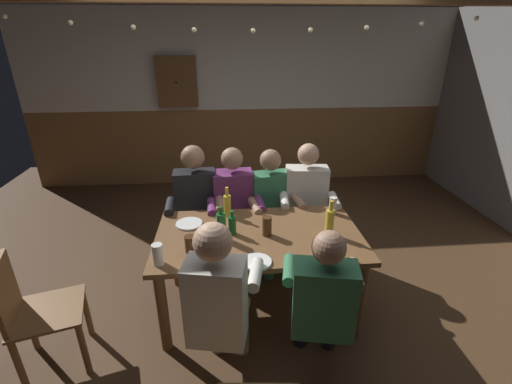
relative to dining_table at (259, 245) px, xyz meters
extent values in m
plane|color=#4C331E|center=(0.00, 0.18, -0.63)|extent=(7.51, 7.51, 0.00)
cube|color=silver|center=(0.00, 3.03, 1.22)|extent=(6.26, 0.12, 1.39)
cube|color=brown|center=(0.00, 3.03, -0.05)|extent=(6.26, 0.12, 1.15)
cube|color=brown|center=(0.00, 0.00, 0.08)|extent=(1.62, 0.92, 0.04)
cylinder|color=brown|center=(-0.73, -0.38, -0.28)|extent=(0.08, 0.08, 0.69)
cylinder|color=brown|center=(0.73, -0.38, -0.28)|extent=(0.08, 0.08, 0.69)
cylinder|color=brown|center=(-0.73, 0.38, -0.28)|extent=(0.08, 0.08, 0.69)
cylinder|color=brown|center=(0.73, 0.38, -0.28)|extent=(0.08, 0.08, 0.69)
cube|color=black|center=(-0.55, 0.76, 0.10)|extent=(0.40, 0.22, 0.54)
sphere|color=#9E755B|center=(-0.55, 0.76, 0.51)|extent=(0.22, 0.22, 0.22)
cylinder|color=silver|center=(-0.43, 0.62, -0.15)|extent=(0.15, 0.39, 0.13)
cylinder|color=silver|center=(-0.65, 0.61, -0.15)|extent=(0.15, 0.39, 0.13)
cylinder|color=silver|center=(-0.42, 0.43, -0.41)|extent=(0.10, 0.10, 0.42)
cylinder|color=silver|center=(-0.64, 0.42, -0.41)|extent=(0.10, 0.10, 0.42)
cylinder|color=#9E755B|center=(-0.31, 0.53, 0.13)|extent=(0.09, 0.28, 0.08)
cylinder|color=black|center=(-0.76, 0.51, 0.13)|extent=(0.09, 0.28, 0.08)
cube|color=#6B2D66|center=(-0.18, 0.76, 0.09)|extent=(0.40, 0.26, 0.52)
sphere|color=#9E755B|center=(-0.18, 0.76, 0.49)|extent=(0.21, 0.21, 0.21)
cylinder|color=silver|center=(-0.07, 0.62, -0.15)|extent=(0.16, 0.42, 0.13)
cylinder|color=silver|center=(-0.28, 0.61, -0.15)|extent=(0.16, 0.42, 0.13)
cylinder|color=silver|center=(-0.05, 0.42, -0.41)|extent=(0.10, 0.10, 0.42)
cylinder|color=silver|center=(-0.26, 0.40, -0.41)|extent=(0.10, 0.10, 0.42)
cylinder|color=#6B2D66|center=(0.06, 0.52, 0.12)|extent=(0.10, 0.29, 0.08)
cylinder|color=#6B2D66|center=(-0.38, 0.49, 0.12)|extent=(0.10, 0.29, 0.08)
cube|color=#33724C|center=(0.18, 0.76, 0.08)|extent=(0.39, 0.26, 0.49)
sphere|color=#9E755B|center=(0.18, 0.76, 0.46)|extent=(0.20, 0.20, 0.20)
cylinder|color=#33724C|center=(0.30, 0.63, -0.15)|extent=(0.19, 0.41, 0.13)
cylinder|color=#33724C|center=(0.11, 0.60, -0.15)|extent=(0.19, 0.41, 0.13)
cylinder|color=#33724C|center=(0.34, 0.43, -0.41)|extent=(0.10, 0.10, 0.42)
cylinder|color=#33724C|center=(0.14, 0.40, -0.41)|extent=(0.10, 0.10, 0.42)
cylinder|color=#9E755B|center=(0.43, 0.56, 0.11)|extent=(0.12, 0.29, 0.08)
cylinder|color=#9E755B|center=(0.01, 0.49, 0.11)|extent=(0.12, 0.29, 0.08)
cube|color=silver|center=(0.55, 0.76, 0.10)|extent=(0.43, 0.25, 0.54)
sphere|color=tan|center=(0.55, 0.76, 0.51)|extent=(0.21, 0.21, 0.21)
cylinder|color=black|center=(0.65, 0.62, -0.15)|extent=(0.16, 0.38, 0.13)
cylinder|color=black|center=(0.42, 0.64, -0.15)|extent=(0.16, 0.38, 0.13)
cylinder|color=black|center=(0.63, 0.43, -0.41)|extent=(0.10, 0.10, 0.42)
cylinder|color=black|center=(0.40, 0.45, -0.41)|extent=(0.10, 0.10, 0.42)
cylinder|color=silver|center=(0.76, 0.50, 0.13)|extent=(0.11, 0.29, 0.08)
cylinder|color=silver|center=(0.29, 0.54, 0.13)|extent=(0.11, 0.29, 0.08)
cube|color=silver|center=(-0.32, -0.76, 0.11)|extent=(0.38, 0.29, 0.54)
sphere|color=tan|center=(-0.32, -0.76, 0.52)|extent=(0.22, 0.22, 0.22)
cylinder|color=#997F60|center=(-0.39, -0.61, -0.15)|extent=(0.20, 0.40, 0.13)
cylinder|color=#997F60|center=(-0.20, -0.65, -0.15)|extent=(0.20, 0.40, 0.13)
cylinder|color=#997F60|center=(-0.35, -0.43, -0.41)|extent=(0.10, 0.10, 0.42)
cylinder|color=#997F60|center=(-0.17, -0.46, -0.41)|extent=(0.10, 0.10, 0.42)
cylinder|color=silver|center=(-0.47, -0.47, 0.13)|extent=(0.13, 0.29, 0.08)
cylinder|color=silver|center=(-0.07, -0.55, 0.13)|extent=(0.13, 0.29, 0.08)
cube|color=#33724C|center=(0.32, -0.76, 0.08)|extent=(0.41, 0.28, 0.48)
sphere|color=#9E755B|center=(0.32, -0.76, 0.45)|extent=(0.20, 0.20, 0.20)
cylinder|color=black|center=(0.25, -0.61, -0.15)|extent=(0.20, 0.39, 0.13)
cylinder|color=black|center=(0.45, -0.65, -0.15)|extent=(0.20, 0.39, 0.13)
cylinder|color=black|center=(0.28, -0.43, -0.41)|extent=(0.10, 0.10, 0.42)
cylinder|color=black|center=(0.49, -0.47, -0.41)|extent=(0.10, 0.10, 0.42)
cylinder|color=#33724C|center=(0.16, -0.48, 0.10)|extent=(0.13, 0.29, 0.08)
cylinder|color=#9E755B|center=(0.59, -0.56, 0.10)|extent=(0.13, 0.29, 0.08)
cube|color=brown|center=(-1.48, -0.43, -0.18)|extent=(0.54, 0.54, 0.02)
cube|color=brown|center=(-1.67, -0.48, 0.04)|extent=(0.14, 0.39, 0.42)
cylinder|color=brown|center=(-1.35, -0.19, -0.41)|extent=(0.04, 0.04, 0.44)
cylinder|color=brown|center=(-1.24, -0.56, -0.41)|extent=(0.04, 0.04, 0.44)
cylinder|color=brown|center=(-1.71, -0.30, -0.41)|extent=(0.04, 0.04, 0.44)
cylinder|color=brown|center=(-1.61, -0.66, -0.41)|extent=(0.04, 0.04, 0.44)
cylinder|color=#F9E08C|center=(0.41, -0.33, 0.14)|extent=(0.04, 0.04, 0.08)
cylinder|color=white|center=(-0.56, 0.21, 0.11)|extent=(0.22, 0.22, 0.01)
cylinder|color=white|center=(-0.05, -0.38, 0.11)|extent=(0.20, 0.20, 0.01)
cylinder|color=#195923|center=(-0.29, -0.04, 0.21)|extent=(0.07, 0.07, 0.21)
cylinder|color=#195923|center=(-0.29, -0.04, 0.35)|extent=(0.03, 0.03, 0.06)
cylinder|color=gold|center=(0.55, -0.05, 0.21)|extent=(0.06, 0.06, 0.21)
cylinder|color=gold|center=(0.55, -0.05, 0.36)|extent=(0.03, 0.03, 0.08)
cylinder|color=gold|center=(-0.24, 0.34, 0.20)|extent=(0.06, 0.06, 0.19)
cylinder|color=gold|center=(-0.24, 0.34, 0.33)|extent=(0.03, 0.03, 0.08)
cylinder|color=#195923|center=(-0.21, 0.03, 0.18)|extent=(0.06, 0.06, 0.15)
cylinder|color=#195923|center=(-0.21, 0.03, 0.28)|extent=(0.03, 0.03, 0.05)
cylinder|color=white|center=(-0.72, -0.34, 0.18)|extent=(0.07, 0.07, 0.15)
cylinder|color=white|center=(-0.28, -0.26, 0.16)|extent=(0.07, 0.07, 0.12)
cylinder|color=white|center=(0.68, 0.31, 0.18)|extent=(0.07, 0.07, 0.15)
cylinder|color=#4C2D19|center=(-0.52, -0.20, 0.17)|extent=(0.08, 0.08, 0.13)
cylinder|color=#4C2D19|center=(0.06, -0.02, 0.18)|extent=(0.07, 0.07, 0.16)
cube|color=brown|center=(-0.90, 2.90, 0.95)|extent=(0.56, 0.12, 0.70)
sphere|color=black|center=(-0.90, 2.82, 0.95)|extent=(0.03, 0.03, 0.03)
sphere|color=#F9EAB2|center=(-1.75, 0.50, 1.67)|extent=(0.04, 0.04, 0.04)
sphere|color=#F9EAB2|center=(-1.32, 0.50, 1.63)|extent=(0.04, 0.04, 0.04)
sphere|color=#F9EAB2|center=(-0.88, 0.50, 1.60)|extent=(0.04, 0.04, 0.04)
sphere|color=#F9EAB2|center=(-0.44, 0.50, 1.58)|extent=(0.04, 0.04, 0.04)
sphere|color=#F9EAB2|center=(0.00, 0.50, 1.57)|extent=(0.04, 0.04, 0.04)
sphere|color=#F9EAB2|center=(0.44, 0.50, 1.58)|extent=(0.04, 0.04, 0.04)
sphere|color=#F9EAB2|center=(0.88, 0.50, 1.60)|extent=(0.04, 0.04, 0.04)
sphere|color=#F9EAB2|center=(1.32, 0.50, 1.63)|extent=(0.04, 0.04, 0.04)
sphere|color=#F9EAB2|center=(1.75, 0.50, 1.67)|extent=(0.04, 0.04, 0.04)
camera|label=1|loc=(-0.23, -2.41, 1.53)|focal=24.82mm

